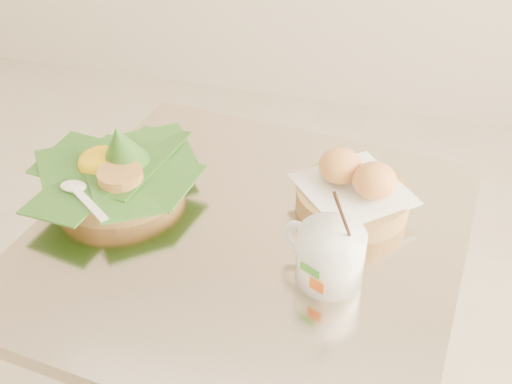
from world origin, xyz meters
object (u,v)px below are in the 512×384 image
(cafe_table, at_px, (248,322))
(coffee_mug, at_px, (329,254))
(rice_basket, at_px, (116,170))
(bread_basket, at_px, (354,191))

(cafe_table, bearing_deg, coffee_mug, -23.61)
(rice_basket, bearing_deg, coffee_mug, -16.55)
(cafe_table, relative_size, rice_basket, 2.56)
(rice_basket, bearing_deg, cafe_table, -12.31)
(rice_basket, relative_size, bread_basket, 1.26)
(coffee_mug, bearing_deg, rice_basket, 163.45)
(rice_basket, height_order, bread_basket, rice_basket)
(cafe_table, distance_m, bread_basket, 0.32)
(cafe_table, xyz_separation_m, rice_basket, (-0.26, 0.06, 0.26))
(rice_basket, xyz_separation_m, bread_basket, (0.42, 0.06, -0.00))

